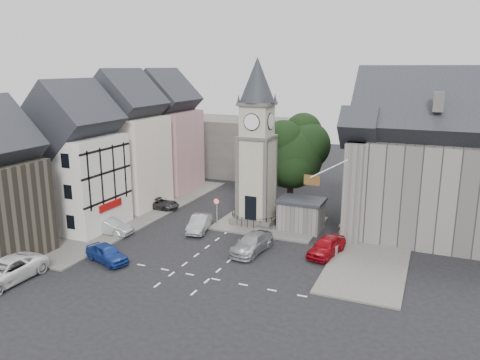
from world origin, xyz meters
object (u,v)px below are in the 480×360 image
at_px(car_west_blue, 107,253).
at_px(car_east_red, 327,246).
at_px(pedestrian, 342,230).
at_px(clock_tower, 257,143).
at_px(stone_shelter, 301,214).

distance_m(car_west_blue, car_east_red, 18.01).
bearing_deg(pedestrian, clock_tower, -12.50).
xyz_separation_m(clock_tower, car_west_blue, (-7.50, -13.99, -7.39)).
bearing_deg(pedestrian, car_west_blue, 34.40).
bearing_deg(car_west_blue, car_east_red, -43.80).
xyz_separation_m(stone_shelter, car_east_red, (3.70, -5.24, -0.76)).
bearing_deg(car_west_blue, clock_tower, -9.31).
relative_size(car_west_blue, pedestrian, 2.34).
relative_size(car_west_blue, car_east_red, 0.92).
bearing_deg(pedestrian, stone_shelter, -16.91).
relative_size(stone_shelter, car_east_red, 0.92).
bearing_deg(clock_tower, car_east_red, -33.97).
distance_m(clock_tower, pedestrian, 11.59).
relative_size(clock_tower, pedestrian, 8.88).
bearing_deg(car_west_blue, pedestrian, -33.97).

